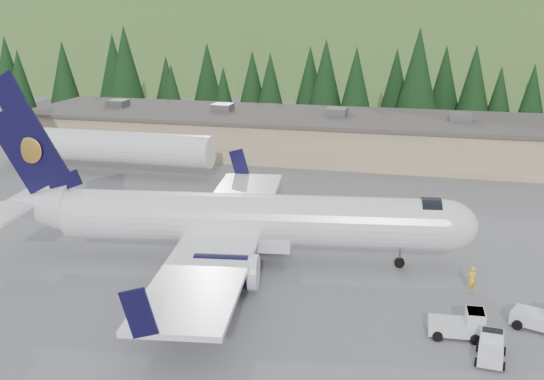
{
  "coord_description": "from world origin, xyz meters",
  "views": [
    {
      "loc": [
        13.53,
        -45.91,
        18.73
      ],
      "look_at": [
        0.0,
        6.0,
        4.0
      ],
      "focal_mm": 45.0,
      "sensor_mm": 36.0,
      "label": 1
    }
  ],
  "objects": [
    {
      "name": "ground",
      "position": [
        0.0,
        0.0,
        0.0
      ],
      "size": [
        600.0,
        600.0,
        0.0
      ],
      "primitive_type": "plane",
      "color": "slate"
    },
    {
      "name": "airliner",
      "position": [
        -1.05,
        -0.16,
        3.22
      ],
      "size": [
        36.34,
        34.24,
        12.07
      ],
      "rotation": [
        0.0,
        0.0,
        0.15
      ],
      "color": "white",
      "rests_on": "ground"
    },
    {
      "name": "tree_line",
      "position": [
        -3.52,
        59.56,
        7.47
      ],
      "size": [
        112.37,
        17.45,
        14.18
      ],
      "color": "black",
      "rests_on": "ground"
    },
    {
      "name": "baggage_tug_c",
      "position": [
        16.64,
        -10.54,
        0.62
      ],
      "size": [
        1.74,
        2.68,
        1.38
      ],
      "rotation": [
        0.0,
        0.0,
        1.49
      ],
      "color": "silver",
      "rests_on": "ground"
    },
    {
      "name": "baggage_tug_a",
      "position": [
        15.08,
        -8.32,
        0.75
      ],
      "size": [
        3.25,
        2.1,
        1.68
      ],
      "rotation": [
        0.0,
        0.0,
        0.07
      ],
      "color": "silver",
      "rests_on": "ground"
    },
    {
      "name": "second_airliner",
      "position": [
        -24.92,
        22.0,
        3.32
      ],
      "size": [
        27.5,
        11.0,
        10.05
      ],
      "color": "white",
      "rests_on": "ground"
    },
    {
      "name": "ramp_worker",
      "position": [
        15.8,
        -1.5,
        0.89
      ],
      "size": [
        0.76,
        0.63,
        1.78
      ],
      "primitive_type": "imported",
      "rotation": [
        0.0,
        0.0,
        3.51
      ],
      "color": "yellow",
      "rests_on": "ground"
    },
    {
      "name": "terminal_building",
      "position": [
        -5.01,
        38.0,
        2.62
      ],
      "size": [
        71.0,
        17.0,
        6.1
      ],
      "color": "#9A8860",
      "rests_on": "ground"
    }
  ]
}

